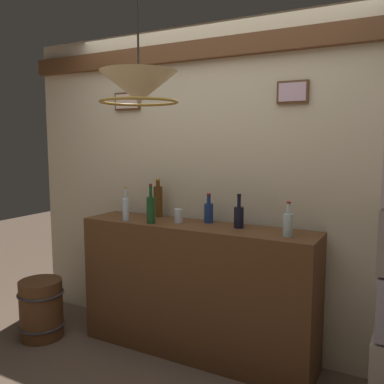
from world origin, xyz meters
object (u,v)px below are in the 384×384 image
liquor_bottle_rye (151,209)px  liquor_bottle_vodka (126,209)px  pendant_lamp (139,88)px  glass_tumbler_rocks (178,216)px  liquor_bottle_amaro (158,201)px  liquor_bottle_tequila (209,212)px  wooden_barrel (41,309)px  liquor_bottle_port (239,216)px  liquor_bottle_mezcal (288,224)px

liquor_bottle_rye → liquor_bottle_vodka: (-0.23, -0.00, -0.02)m
liquor_bottle_rye → pendant_lamp: pendant_lamp is taller
liquor_bottle_vodka → pendant_lamp: (0.60, -0.64, 0.81)m
liquor_bottle_rye → glass_tumbler_rocks: liquor_bottle_rye is taller
liquor_bottle_amaro → pendant_lamp: 1.28m
liquor_bottle_vodka → glass_tumbler_rocks: (0.41, 0.12, -0.04)m
liquor_bottle_amaro → liquor_bottle_vodka: (-0.13, -0.26, -0.04)m
liquor_bottle_tequila → liquor_bottle_amaro: 0.48m
wooden_barrel → liquor_bottle_vodka: bearing=21.2°
glass_tumbler_rocks → pendant_lamp: bearing=-75.5°
liquor_bottle_tequila → liquor_bottle_port: bearing=-14.1°
liquor_bottle_amaro → pendant_lamp: (0.48, -0.90, 0.77)m
liquor_bottle_vodka → glass_tumbler_rocks: size_ratio=2.51×
liquor_bottle_tequila → liquor_bottle_rye: liquor_bottle_rye is taller
liquor_bottle_vodka → liquor_bottle_mezcal: bearing=3.3°
liquor_bottle_tequila → glass_tumbler_rocks: bearing=-150.4°
liquor_bottle_tequila → liquor_bottle_amaro: bearing=176.3°
liquor_bottle_rye → pendant_lamp: (0.37, -0.64, 0.80)m
liquor_bottle_amaro → liquor_bottle_vodka: liquor_bottle_amaro is taller
glass_tumbler_rocks → wooden_barrel: (-1.09, -0.39, -0.82)m
liquor_bottle_rye → glass_tumbler_rocks: bearing=34.0°
liquor_bottle_rye → glass_tumbler_rocks: size_ratio=2.85×
liquor_bottle_port → liquor_bottle_vodka: liquor_bottle_vodka is taller
liquor_bottle_vodka → glass_tumbler_rocks: 0.43m
liquor_bottle_mezcal → pendant_lamp: size_ratio=0.39×
glass_tumbler_rocks → wooden_barrel: size_ratio=0.22×
glass_tumbler_rocks → wooden_barrel: bearing=-160.5°
glass_tumbler_rocks → liquor_bottle_tequila: bearing=29.6°
liquor_bottle_port → wooden_barrel: liquor_bottle_port is taller
liquor_bottle_amaro → glass_tumbler_rocks: bearing=-27.4°
liquor_bottle_mezcal → liquor_bottle_amaro: bearing=170.4°
liquor_bottle_rye → liquor_bottle_port: 0.67m
liquor_bottle_port → wooden_barrel: (-1.57, -0.43, -0.85)m
liquor_bottle_tequila → liquor_bottle_rye: 0.44m
liquor_bottle_rye → liquor_bottle_port: size_ratio=1.23×
liquor_bottle_mezcal → liquor_bottle_vodka: size_ratio=0.87×
liquor_bottle_port → glass_tumbler_rocks: 0.48m
liquor_bottle_amaro → liquor_bottle_vodka: 0.30m
liquor_bottle_port → liquor_bottle_vodka: bearing=-169.4°
liquor_bottle_tequila → liquor_bottle_mezcal: bearing=-13.7°
liquor_bottle_amaro → wooden_barrel: liquor_bottle_amaro is taller
liquor_bottle_rye → liquor_bottle_amaro: size_ratio=0.97×
liquor_bottle_mezcal → wooden_barrel: (-1.95, -0.34, -0.85)m
pendant_lamp → liquor_bottle_rye: bearing=119.9°
liquor_bottle_mezcal → liquor_bottle_rye: size_ratio=0.76×
pendant_lamp → wooden_barrel: pendant_lamp is taller
liquor_bottle_tequila → pendant_lamp: 1.20m
liquor_bottle_mezcal → liquor_bottle_port: bearing=166.5°
liquor_bottle_vodka → pendant_lamp: 1.20m
liquor_bottle_amaro → pendant_lamp: pendant_lamp is taller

